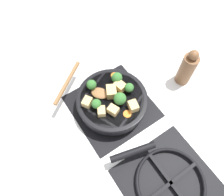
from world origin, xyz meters
The scene contains 20 objects.
ground_plane centered at (0.00, 0.00, 0.00)m, with size 2.40×2.40×0.00m, color white.
front_burner_grate centered at (0.00, 0.00, 0.01)m, with size 0.31×0.31×0.03m.
rear_burner_grate centered at (0.00, 0.36, 0.01)m, with size 0.31×0.31×0.03m.
skillet_pan centered at (0.00, 0.00, 0.05)m, with size 0.28×0.38×0.05m.
wooden_spoon centered at (0.07, -0.10, 0.08)m, with size 0.21×0.22×0.02m.
tofu_cube_center_large centered at (-0.04, 0.08, 0.09)m, with size 0.04×0.03×0.03m, color #DBB770.
tofu_cube_near_handle centered at (-0.05, -0.02, 0.09)m, with size 0.04×0.03×0.03m, color #DBB770.
tofu_cube_east_chunk centered at (0.03, 0.05, 0.09)m, with size 0.04×0.03×0.03m, color #DBB770.
tofu_cube_west_chunk centered at (0.09, -0.03, 0.09)m, with size 0.04×0.03×0.03m, color #DBB770.
tofu_cube_back_piece centered at (-0.01, -0.02, 0.09)m, with size 0.05×0.04×0.04m, color #DBB770.
tofu_cube_front_piece centered at (0.07, 0.03, 0.09)m, with size 0.04×0.03×0.03m, color #DBB770.
broccoli_floret_near_spoon centered at (0.07, 0.00, 0.10)m, with size 0.04×0.04×0.04m.
broccoli_floret_center_top centered at (-0.06, -0.05, 0.10)m, with size 0.04×0.04×0.05m.
broccoli_floret_east_rim centered at (-0.01, 0.03, 0.10)m, with size 0.05×0.05×0.05m.
broccoli_floret_west_rim centered at (-0.07, 0.01, 0.10)m, with size 0.04×0.04×0.04m.
broccoli_floret_north_edge centered at (0.04, -0.08, 0.10)m, with size 0.04×0.04×0.05m.
carrot_slice_orange_thin centered at (-0.03, 0.01, 0.08)m, with size 0.03×0.03×0.01m, color orange.
carrot_slice_near_center centered at (-0.01, 0.09, 0.08)m, with size 0.03×0.03×0.01m, color orange.
carrot_slice_edge_slice centered at (-0.06, -0.08, 0.08)m, with size 0.03×0.03×0.01m, color orange.
pepper_mill centered at (-0.33, 0.06, 0.08)m, with size 0.06×0.06×0.19m.
Camera 1 is at (0.22, 0.33, 0.81)m, focal length 35.00 mm.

